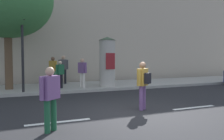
{
  "coord_description": "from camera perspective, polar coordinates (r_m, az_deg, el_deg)",
  "views": [
    {
      "loc": [
        -3.53,
        -6.41,
        1.78
      ],
      "look_at": [
        0.06,
        2.0,
        1.3
      ],
      "focal_mm": 37.23,
      "sensor_mm": 36.0,
      "label": 1
    }
  ],
  "objects": [
    {
      "name": "pedestrian_tallest",
      "position": [
        14.26,
        -14.29,
        0.37
      ],
      "size": [
        0.45,
        0.55,
        1.69
      ],
      "color": "#1E5938",
      "rests_on": "sidewalk_curb"
    },
    {
      "name": "pedestrian_in_dark_shirt",
      "position": [
        12.68,
        -12.63,
        -0.62
      ],
      "size": [
        0.5,
        0.41,
        1.48
      ],
      "color": "black",
      "rests_on": "sidewalk_curb"
    },
    {
      "name": "pedestrian_with_bag",
      "position": [
        12.71,
        -7.31,
        -0.12
      ],
      "size": [
        0.41,
        0.61,
        1.6
      ],
      "color": "silver",
      "rests_on": "sidewalk_curb"
    },
    {
      "name": "pedestrian_in_light_jacket",
      "position": [
        5.77,
        -14.94,
        -5.67
      ],
      "size": [
        0.51,
        0.5,
        1.56
      ],
      "color": "#1E5938",
      "rests_on": "ground_plane"
    },
    {
      "name": "lane_markings",
      "position": [
        7.53,
        5.66,
        -10.66
      ],
      "size": [
        25.8,
        0.16,
        0.01
      ],
      "color": "silver",
      "rests_on": "ground_plane"
    },
    {
      "name": "ground_plane",
      "position": [
        7.53,
        5.66,
        -10.69
      ],
      "size": [
        80.0,
        80.0,
        0.0
      ],
      "primitive_type": "plane",
      "color": "#232326"
    },
    {
      "name": "street_tree",
      "position": [
        13.46,
        -24.34,
        15.48
      ],
      "size": [
        4.62,
        4.62,
        6.58
      ],
      "color": "brown",
      "rests_on": "sidewalk_curb"
    },
    {
      "name": "poster_column",
      "position": [
        13.26,
        -1.16,
        2.15
      ],
      "size": [
        0.99,
        0.99,
        2.83
      ],
      "color": "#B2ADA3",
      "rests_on": "sidewalk_curb"
    },
    {
      "name": "sidewalk_curb",
      "position": [
        13.97,
        -8.33,
        -4.04
      ],
      "size": [
        36.0,
        4.0,
        0.15
      ],
      "primitive_type": "cube",
      "color": "#9E9B93",
      "rests_on": "ground_plane"
    },
    {
      "name": "pedestrian_in_red_top",
      "position": [
        14.9,
        -11.84,
        0.69
      ],
      "size": [
        0.59,
        0.34,
        1.77
      ],
      "color": "black",
      "rests_on": "sidewalk_curb"
    },
    {
      "name": "building_backdrop",
      "position": [
        18.94,
        -12.38,
        11.14
      ],
      "size": [
        36.0,
        5.0,
        8.97
      ],
      "primitive_type": "cube",
      "color": "#B7A893",
      "rests_on": "ground_plane"
    },
    {
      "name": "traffic_light",
      "position": [
        11.71,
        -21.17,
        8.45
      ],
      "size": [
        0.24,
        0.45,
        4.12
      ],
      "color": "black",
      "rests_on": "sidewalk_curb"
    },
    {
      "name": "pedestrian_with_backpack",
      "position": [
        7.99,
        7.66,
        -2.83
      ],
      "size": [
        0.51,
        0.5,
        1.64
      ],
      "color": "#724C84",
      "rests_on": "ground_plane"
    }
  ]
}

